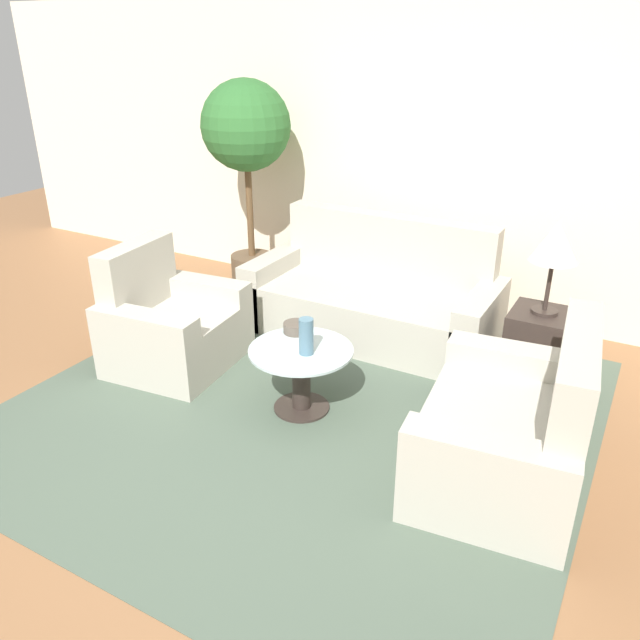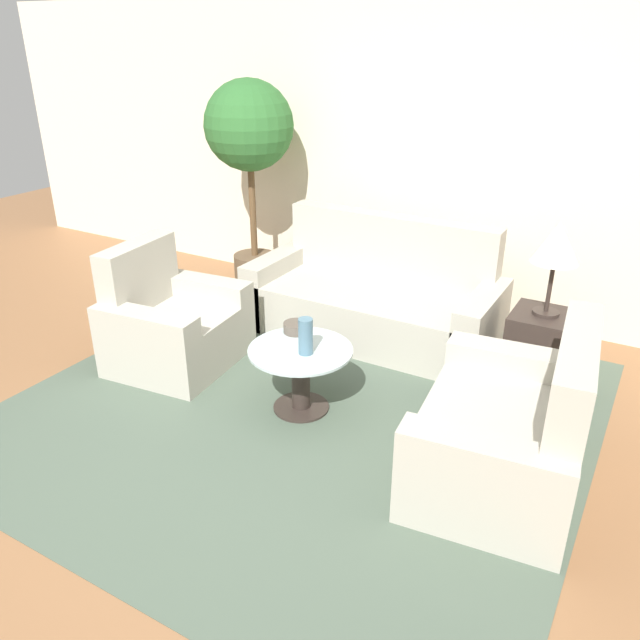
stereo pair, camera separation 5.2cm
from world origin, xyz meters
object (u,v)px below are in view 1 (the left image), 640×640
sofa_main (374,300)px  table_lamp (556,244)px  potted_plant (247,144)px  loveseat (515,434)px  bowl (296,328)px  armchair (169,327)px  vase (306,336)px  coffee_table (301,371)px

sofa_main → table_lamp: size_ratio=3.08×
sofa_main → potted_plant: (-1.38, 0.24, 1.11)m
loveseat → bowl: loveseat is taller
armchair → table_lamp: bearing=-73.0°
loveseat → bowl: (-1.53, 0.22, 0.20)m
loveseat → potted_plant: 3.43m
potted_plant → vase: (1.53, -1.58, -0.83)m
table_lamp → bowl: table_lamp is taller
loveseat → coffee_table: bearing=-97.1°
loveseat → coffee_table: size_ratio=1.93×
coffee_table → bowl: bearing=128.6°
table_lamp → armchair: bearing=-157.1°
sofa_main → bowl: bearing=-93.7°
loveseat → coffee_table: 1.38m
potted_plant → bowl: (1.31, -1.35, -0.92)m
armchair → vase: armchair is taller
table_lamp → vase: (-1.21, -1.17, -0.47)m
armchair → potted_plant: potted_plant is taller
vase → sofa_main: bearing=96.1°
table_lamp → bowl: 1.79m
armchair → loveseat: (2.58, -0.12, 0.00)m
vase → bowl: (-0.22, 0.23, -0.08)m
coffee_table → table_lamp: size_ratio=1.04×
sofa_main → potted_plant: 1.79m
table_lamp → potted_plant: (-2.73, 0.41, 0.37)m
sofa_main → coffee_table: 1.31m
vase → bowl: bearing=133.6°
sofa_main → armchair: 1.66m
armchair → potted_plant: (-0.26, 1.46, 1.11)m
table_lamp → loveseat: bearing=-84.6°
sofa_main → bowl: size_ratio=12.00×
bowl → potted_plant: bearing=134.1°
table_lamp → vase: size_ratio=2.75×
table_lamp → coffee_table: bearing=-138.1°
table_lamp → vase: table_lamp is taller
loveseat → bowl: 1.56m
armchair → potted_plant: bearing=4.3°
vase → table_lamp: bearing=44.0°
loveseat → coffee_table: loveseat is taller
potted_plant → vase: bearing=-46.0°
armchair → potted_plant: 1.85m
sofa_main → vase: size_ratio=8.47×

